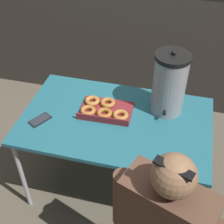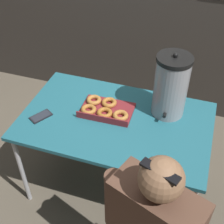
{
  "view_description": "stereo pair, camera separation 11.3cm",
  "coord_description": "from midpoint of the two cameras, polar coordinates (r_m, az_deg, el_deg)",
  "views": [
    {
      "loc": [
        0.36,
        -1.52,
        2.14
      ],
      "look_at": [
        -0.03,
        0.0,
        0.78
      ],
      "focal_mm": 50.0,
      "sensor_mm": 36.0,
      "label": 1
    },
    {
      "loc": [
        0.47,
        -1.49,
        2.14
      ],
      "look_at": [
        -0.03,
        0.0,
        0.78
      ],
      "focal_mm": 50.0,
      "sensor_mm": 36.0,
      "label": 2
    }
  ],
  "objects": [
    {
      "name": "cell_phone",
      "position": [
        2.17,
        -11.43,
        -0.81
      ],
      "size": [
        0.14,
        0.17,
        0.01
      ],
      "rotation": [
        0.0,
        0.0,
        -0.53
      ],
      "color": "black",
      "rests_on": "folding_table"
    },
    {
      "name": "folding_table",
      "position": [
        2.15,
        2.15,
        -2.32
      ],
      "size": [
        1.28,
        0.79,
        0.72
      ],
      "color": "#236675",
      "rests_on": "ground"
    },
    {
      "name": "coffee_urn",
      "position": [
        2.08,
        12.24,
        4.61
      ],
      "size": [
        0.23,
        0.26,
        0.47
      ],
      "color": "#939399",
      "rests_on": "folding_table"
    },
    {
      "name": "ground_plane",
      "position": [
        2.65,
        1.78,
        -12.93
      ],
      "size": [
        12.0,
        12.0,
        0.0
      ],
      "primitive_type": "plane",
      "color": "brown"
    },
    {
      "name": "donut_box",
      "position": [
        2.16,
        0.18,
        0.48
      ],
      "size": [
        0.37,
        0.26,
        0.05
      ],
      "rotation": [
        0.0,
        0.0,
        0.03
      ],
      "color": "maroon",
      "rests_on": "folding_table"
    }
  ]
}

